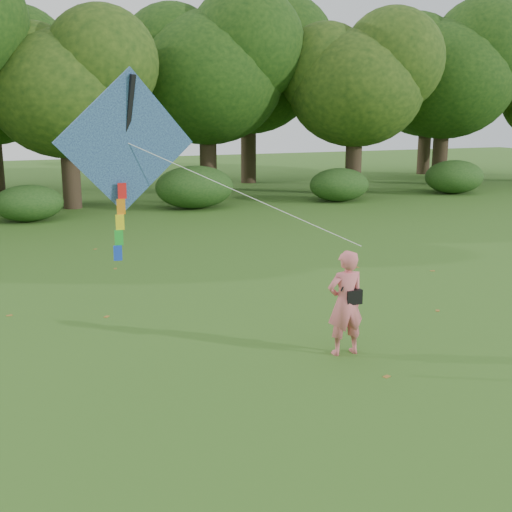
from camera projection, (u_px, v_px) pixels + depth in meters
name	position (u px, v px, depth m)	size (l,w,h in m)	color
ground	(334.00, 360.00, 11.18)	(100.00, 100.00, 0.00)	#265114
man_kite_flyer	(345.00, 303.00, 11.28)	(0.69, 0.45, 1.90)	#D9666D
crossbody_bag	(352.00, 296.00, 11.26)	(0.43, 0.20, 0.73)	black
flying_kite	(127.00, 145.00, 10.39)	(4.94, 1.55, 3.13)	#2752AC
tree_line	(136.00, 81.00, 31.17)	(54.70, 15.30, 9.48)	#3A2D1E
shrub_band	(111.00, 194.00, 26.58)	(39.15, 3.22, 1.88)	#264919
fallen_leaves	(301.00, 301.00, 14.65)	(10.88, 14.37, 0.01)	olive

